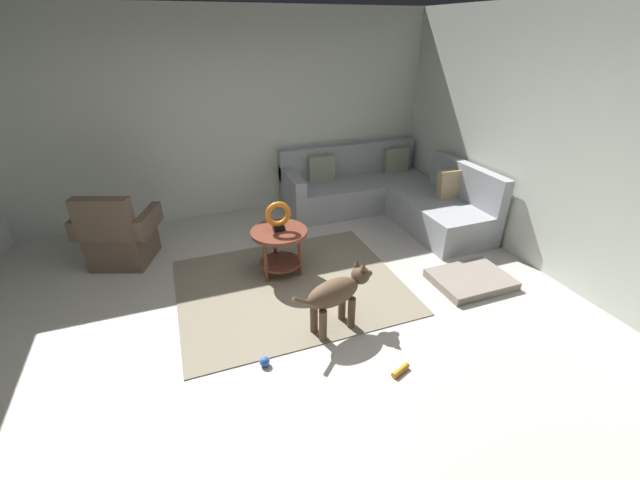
% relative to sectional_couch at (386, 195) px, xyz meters
% --- Properties ---
extents(ground_plane, '(6.00, 6.00, 0.10)m').
position_rel_sectional_couch_xyz_m(ground_plane, '(-1.99, -2.01, -0.34)').
color(ground_plane, beige).
extents(wall_back, '(6.00, 0.12, 2.70)m').
position_rel_sectional_couch_xyz_m(wall_back, '(-1.99, 0.93, 1.06)').
color(wall_back, silver).
rests_on(wall_back, ground_plane).
extents(wall_right, '(0.12, 6.00, 2.70)m').
position_rel_sectional_couch_xyz_m(wall_right, '(0.95, -2.01, 1.06)').
color(wall_right, silver).
rests_on(wall_right, ground_plane).
extents(area_rug, '(2.30, 1.90, 0.01)m').
position_rel_sectional_couch_xyz_m(area_rug, '(-1.84, -1.31, -0.29)').
color(area_rug, gray).
rests_on(area_rug, ground_plane).
extents(sectional_couch, '(2.20, 2.25, 0.88)m').
position_rel_sectional_couch_xyz_m(sectional_couch, '(0.00, 0.00, 0.00)').
color(sectional_couch, '#9EA3A8').
rests_on(sectional_couch, ground_plane).
extents(armchair, '(0.96, 0.84, 0.88)m').
position_rel_sectional_couch_xyz_m(armchair, '(-3.51, -0.16, 0.03)').
color(armchair, brown).
rests_on(armchair, ground_plane).
extents(side_table, '(0.60, 0.60, 0.54)m').
position_rel_sectional_couch_xyz_m(side_table, '(-1.87, -1.04, 0.12)').
color(side_table, brown).
rests_on(side_table, ground_plane).
extents(torus_sculpture, '(0.28, 0.08, 0.33)m').
position_rel_sectional_couch_xyz_m(torus_sculpture, '(-1.87, -1.04, 0.42)').
color(torus_sculpture, black).
rests_on(torus_sculpture, side_table).
extents(dog_bed_mat, '(0.80, 0.60, 0.09)m').
position_rel_sectional_couch_xyz_m(dog_bed_mat, '(-0.01, -1.93, -0.25)').
color(dog_bed_mat, gray).
rests_on(dog_bed_mat, ground_plane).
extents(dog, '(0.83, 0.34, 0.63)m').
position_rel_sectional_couch_xyz_m(dog, '(-1.64, -2.10, 0.09)').
color(dog, brown).
rests_on(dog, ground_plane).
extents(dog_toy_ball, '(0.08, 0.08, 0.08)m').
position_rel_sectional_couch_xyz_m(dog_toy_ball, '(-2.36, -2.32, -0.25)').
color(dog_toy_ball, blue).
rests_on(dog_toy_ball, ground_plane).
extents(dog_toy_rope, '(0.18, 0.11, 0.05)m').
position_rel_sectional_couch_xyz_m(dog_toy_rope, '(-1.37, -2.78, -0.27)').
color(dog_toy_rope, orange).
rests_on(dog_toy_rope, ground_plane).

